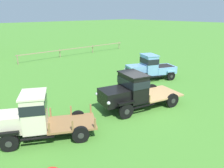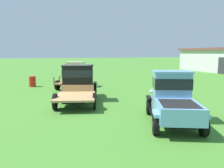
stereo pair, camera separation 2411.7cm
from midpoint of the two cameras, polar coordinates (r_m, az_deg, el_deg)
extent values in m
plane|color=#47842D|center=(7.00, -54.54, -29.72)|extent=(240.00, 240.00, 0.00)
cylinder|color=#997F60|center=(22.85, -49.24, 2.25)|extent=(0.12, 0.12, 1.10)
cylinder|color=#997F60|center=(23.19, -35.43, 5.44)|extent=(0.12, 0.12, 1.10)
cylinder|color=#997F60|center=(24.29, -22.86, 7.85)|extent=(0.12, 0.12, 1.10)
cylinder|color=#997F60|center=(26.55, -11.79, 9.67)|extent=(0.12, 0.12, 1.10)
cube|color=#997F60|center=(23.28, -29.35, 7.61)|extent=(16.63, 0.08, 0.10)
cylinder|color=black|center=(11.81, -93.05, -21.97)|extent=(0.79, 0.56, 0.79)
cylinder|color=#2D2D2D|center=(11.81, -93.61, -22.16)|extent=(0.26, 0.16, 0.28)
cylinder|color=black|center=(12.00, -84.97, -18.92)|extent=(0.79, 0.56, 0.79)
cylinder|color=#2D2D2D|center=(12.02, -84.45, -18.71)|extent=(0.26, 0.16, 0.28)
cylinder|color=black|center=(8.98, -89.60, -27.91)|extent=(0.79, 0.56, 0.79)
cylinder|color=#2D2D2D|center=(8.98, -90.36, -28.18)|extent=(0.26, 0.16, 0.28)
cylinder|color=black|center=(9.24, -78.87, -23.48)|extent=(0.79, 0.56, 0.79)
cylinder|color=#2D2D2D|center=(9.26, -78.21, -23.17)|extent=(0.26, 0.16, 0.28)
cube|color=black|center=(10.53, -87.19, -22.22)|extent=(4.40, 3.01, 0.12)
cube|color=beige|center=(11.92, -90.10, -17.77)|extent=(1.96, 1.81, 0.84)
cube|color=black|center=(11.67, -93.79, -20.02)|extent=(0.90, 0.62, 0.12)
cube|color=black|center=(11.86, -85.68, -17.00)|extent=(0.90, 0.62, 0.12)
cube|color=beige|center=(10.57, -89.30, -17.43)|extent=(1.63, 1.81, 1.65)
cube|color=black|center=(10.46, -89.96, -15.59)|extent=(1.68, 1.86, 0.46)
cube|color=beige|center=(10.35, -90.85, -13.08)|extent=(1.75, 1.92, 0.08)
cube|color=black|center=(10.69, -92.00, -23.56)|extent=(1.33, 0.82, 0.05)
cube|color=black|center=(10.90, -83.24, -20.17)|extent=(1.33, 0.82, 0.05)
cube|color=olive|center=(9.30, -85.18, -24.04)|extent=(2.83, 2.60, 0.10)
cube|color=olive|center=(10.05, -92.13, -22.36)|extent=(0.11, 0.11, 0.50)
cube|color=olive|center=(10.26, -83.17, -18.89)|extent=(0.11, 0.11, 0.50)
cube|color=olive|center=(9.09, -90.90, -24.37)|extent=(0.11, 0.11, 0.50)
cube|color=olive|center=(9.33, -80.99, -20.40)|extent=(0.11, 0.11, 0.50)
cube|color=olive|center=(8.16, -89.35, -26.82)|extent=(0.11, 0.11, 0.50)
cube|color=olive|center=(8.42, -78.28, -22.20)|extent=(0.11, 0.11, 0.50)
cylinder|color=black|center=(7.02, -68.25, -29.07)|extent=(0.91, 0.37, 0.90)
cylinder|color=#2D2D2D|center=(6.98, -68.78, -29.53)|extent=(0.31, 0.11, 0.31)
cylinder|color=black|center=(8.30, -58.80, -19.91)|extent=(0.91, 0.37, 0.90)
cylinder|color=#2D2D2D|center=(8.36, -58.48, -19.56)|extent=(0.31, 0.11, 0.31)
cylinder|color=black|center=(5.47, -35.47, -32.22)|extent=(0.91, 0.37, 0.90)
cylinder|color=#2D2D2D|center=(5.41, -35.60, -32.94)|extent=(0.31, 0.11, 0.31)
cylinder|color=black|center=(7.03, -33.45, -19.34)|extent=(0.91, 0.37, 0.90)
cylinder|color=#2D2D2D|center=(7.10, -33.39, -18.91)|extent=(0.31, 0.11, 0.31)
cube|color=black|center=(6.70, -50.54, -24.67)|extent=(5.04, 2.32, 0.12)
cube|color=black|center=(7.48, -65.76, -20.43)|extent=(1.84, 1.80, 0.86)
cube|color=silver|center=(7.98, -69.95, -20.21)|extent=(0.34, 1.13, 0.64)
sphere|color=silver|center=(7.53, -74.28, -22.80)|extent=(0.20, 0.20, 0.20)
sphere|color=silver|center=(8.45, -66.61, -17.06)|extent=(0.20, 0.20, 0.20)
cube|color=black|center=(6.75, -69.63, -25.79)|extent=(1.05, 0.45, 0.12)
cube|color=black|center=(8.07, -59.80, -16.94)|extent=(1.05, 0.45, 0.12)
cube|color=black|center=(6.53, -57.41, -18.41)|extent=(1.53, 2.06, 1.61)
cube|color=black|center=(6.37, -58.30, -15.66)|extent=(1.58, 2.11, 0.45)
cube|color=black|center=(6.19, -59.53, -11.78)|extent=(1.66, 2.17, 0.08)
cube|color=black|center=(6.28, -58.92, -30.32)|extent=(1.54, 0.52, 0.05)
cube|color=black|center=(7.65, -51.01, -19.82)|extent=(1.54, 0.52, 0.05)
cube|color=tan|center=(6.18, -38.66, -23.85)|extent=(3.14, 2.74, 0.10)
cube|color=tan|center=(6.50, -51.26, -22.34)|extent=(0.57, 1.95, 0.44)
cylinder|color=black|center=(9.33, -25.31, -9.06)|extent=(0.78, 0.47, 0.76)
cylinder|color=#2D2D2D|center=(9.23, -25.37, -9.37)|extent=(0.26, 0.13, 0.27)
cylinder|color=black|center=(10.91, -24.60, -5.01)|extent=(0.78, 0.47, 0.76)
cylinder|color=#2D2D2D|center=(11.02, -24.56, -4.78)|extent=(0.26, 0.13, 0.27)
cylinder|color=black|center=(9.39, -8.05, -7.17)|extent=(0.78, 0.47, 0.76)
cylinder|color=#2D2D2D|center=(9.29, -7.90, -7.46)|extent=(0.26, 0.13, 0.27)
cylinder|color=black|center=(10.96, -9.95, -3.42)|extent=(0.78, 0.47, 0.76)
cylinder|color=#2D2D2D|center=(11.07, -10.05, -3.21)|extent=(0.26, 0.13, 0.27)
cube|color=black|center=(10.01, -17.89, -5.75)|extent=(4.15, 2.42, 0.12)
cube|color=#70A3D1|center=(9.93, -26.66, -4.00)|extent=(1.85, 1.69, 0.87)
cube|color=silver|center=(10.08, -30.70, -4.61)|extent=(0.41, 0.91, 0.65)
sphere|color=silver|center=(9.46, -31.48, -5.72)|extent=(0.20, 0.20, 0.20)
sphere|color=silver|center=(10.66, -30.22, -2.99)|extent=(0.20, 0.20, 0.20)
cube|color=black|center=(9.15, -25.68, -6.65)|extent=(0.89, 0.51, 0.12)
cube|color=black|center=(10.76, -24.91, -2.89)|extent=(0.89, 0.51, 0.12)
cube|color=#70A3D1|center=(9.70, -19.61, -1.08)|extent=(1.53, 1.80, 1.66)
cube|color=black|center=(9.59, -19.84, 1.02)|extent=(1.58, 1.85, 0.46)
cube|color=#70A3D1|center=(9.46, -20.16, 3.88)|extent=(1.65, 1.91, 0.08)
cube|color=black|center=(9.24, -18.27, -8.00)|extent=(1.38, 0.67, 0.05)
cube|color=black|center=(10.81, -18.63, -4.14)|extent=(1.38, 0.67, 0.05)
cube|color=#70A3D1|center=(9.96, -10.83, -2.97)|extent=(2.38, 2.20, 0.62)
cube|color=black|center=(9.86, -10.92, -1.44)|extent=(2.00, 1.86, 0.06)
cube|color=#70A3D1|center=(9.21, -8.16, -4.74)|extent=(0.85, 0.50, 0.12)
cube|color=#70A3D1|center=(10.81, -10.07, -1.30)|extent=(0.85, 0.50, 0.12)
camera|label=1|loc=(12.06, -146.94, -8.94)|focal=35.00mm
camera|label=2|loc=(12.06, 33.06, 8.94)|focal=35.00mm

